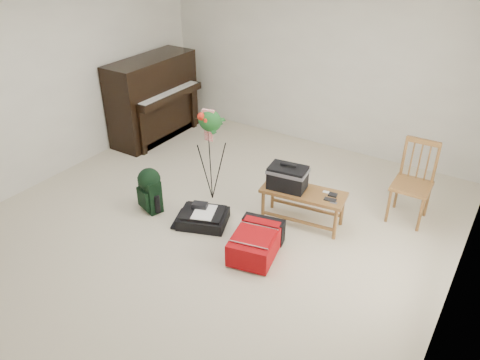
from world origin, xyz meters
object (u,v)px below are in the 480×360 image
Objects in this scene: dining_chair at (413,183)px; flower_stand at (211,156)px; piano at (154,100)px; black_duffel at (203,217)px; red_suitcase at (258,240)px; green_backpack at (150,188)px; bench at (293,181)px.

dining_chair is 2.34m from flower_stand.
piano is at bearing 136.98° from flower_stand.
black_duffel is at bearing -78.42° from flower_stand.
piano reaches higher than red_suitcase.
red_suitcase is at bearing -28.03° from black_duffel.
dining_chair is 1.73× the size of green_backpack.
bench is at bearing -6.97° from flower_stand.
green_backpack reaches higher than black_duffel.
piano is 3.02m from bench.
dining_chair is 3.02m from green_backpack.
flower_stand reaches higher than green_backpack.
red_suitcase is 1.27m from flower_stand.
bench is at bearing 44.83° from green_backpack.
flower_stand is at bearing 137.60° from red_suitcase.
bench is 0.81× the size of flower_stand.
flower_stand reaches higher than black_duffel.
bench reaches higher than green_backpack.
piano is 2.73× the size of green_backpack.
piano is 2.30× the size of black_duffel.
green_backpack is (1.37, -1.65, -0.30)m from piano.
flower_stand is at bearing -29.67° from piano.
green_backpack is at bearing -140.44° from flower_stand.
black_duffel is 0.74m from green_backpack.
dining_chair is 1.90m from red_suitcase.
flower_stand is (-1.03, 0.60, 0.44)m from red_suitcase.
bench reaches higher than red_suitcase.
bench is at bearing -146.99° from dining_chair.
black_duffel is (-1.93, -1.39, -0.38)m from dining_chair.
red_suitcase is (-0.02, -0.72, -0.36)m from bench.
green_backpack reaches higher than red_suitcase.
dining_chair is 0.78× the size of flower_stand.
red_suitcase is at bearing -98.99° from bench.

